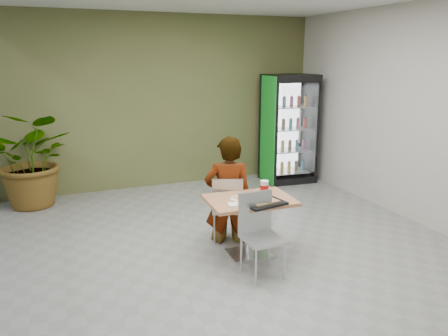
{
  "coord_description": "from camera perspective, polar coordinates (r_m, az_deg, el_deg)",
  "views": [
    {
      "loc": [
        -1.96,
        -4.55,
        2.41
      ],
      "look_at": [
        0.08,
        0.62,
        1.0
      ],
      "focal_mm": 35.0,
      "sensor_mm": 36.0,
      "label": 1
    }
  ],
  "objects": [
    {
      "name": "ground",
      "position": [
        5.51,
        1.59,
        -11.7
      ],
      "size": [
        7.0,
        7.0,
        0.0
      ],
      "primitive_type": "plane",
      "color": "gray",
      "rests_on": "ground"
    },
    {
      "name": "chair_far",
      "position": [
        5.78,
        0.42,
        -4.75
      ],
      "size": [
        0.51,
        0.51,
        0.9
      ],
      "rotation": [
        0.0,
        0.0,
        2.8
      ],
      "color": "#B8BBBD",
      "rests_on": "ground"
    },
    {
      "name": "napkin_stack",
      "position": [
        5.07,
        1.31,
        -4.79
      ],
      "size": [
        0.15,
        0.15,
        0.02
      ],
      "primitive_type": "cube",
      "rotation": [
        0.0,
        0.0,
        -0.14
      ],
      "color": "white",
      "rests_on": "dining_table"
    },
    {
      "name": "chair_near",
      "position": [
        4.98,
        4.58,
        -7.72
      ],
      "size": [
        0.43,
        0.44,
        0.95
      ],
      "rotation": [
        0.0,
        0.0,
        0.04
      ],
      "color": "#B8BBBD",
      "rests_on": "ground"
    },
    {
      "name": "potted_plant",
      "position": [
        7.79,
        -23.61,
        1.05
      ],
      "size": [
        1.78,
        1.67,
        1.59
      ],
      "primitive_type": "imported",
      "rotation": [
        0.0,
        0.0,
        -0.38
      ],
      "color": "#2C7031",
      "rests_on": "ground"
    },
    {
      "name": "pizza_plate",
      "position": [
        5.28,
        2.09,
        -3.91
      ],
      "size": [
        0.33,
        0.33,
        0.03
      ],
      "color": "white",
      "rests_on": "dining_table"
    },
    {
      "name": "cafeteria_tray",
      "position": [
        5.12,
        5.18,
        -4.57
      ],
      "size": [
        0.53,
        0.43,
        0.03
      ],
      "primitive_type": "cube",
      "rotation": [
        0.0,
        0.0,
        0.19
      ],
      "color": "black",
      "rests_on": "dining_table"
    },
    {
      "name": "dining_table",
      "position": [
        5.38,
        3.36,
        -6.15
      ],
      "size": [
        1.07,
        0.77,
        0.75
      ],
      "rotation": [
        0.0,
        0.0,
        -0.05
      ],
      "color": "tan",
      "rests_on": "ground"
    },
    {
      "name": "seated_woman",
      "position": [
        5.81,
        0.57,
        -4.23
      ],
      "size": [
        0.74,
        0.6,
        1.74
      ],
      "primitive_type": "imported",
      "rotation": [
        0.0,
        0.0,
        2.8
      ],
      "color": "black",
      "rests_on": "ground"
    },
    {
      "name": "room_envelope",
      "position": [
        5.02,
        1.71,
        4.94
      ],
      "size": [
        6.0,
        7.0,
        3.2
      ],
      "primitive_type": null,
      "color": "beige",
      "rests_on": "ground"
    },
    {
      "name": "beverage_fridge",
      "position": [
        8.69,
        8.5,
        5.09
      ],
      "size": [
        1.02,
        0.81,
        2.1
      ],
      "rotation": [
        0.0,
        0.0,
        -0.09
      ],
      "color": "black",
      "rests_on": "ground"
    },
    {
      "name": "soda_cup",
      "position": [
        5.44,
        5.3,
        -2.63
      ],
      "size": [
        0.1,
        0.1,
        0.18
      ],
      "color": "white",
      "rests_on": "dining_table"
    }
  ]
}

